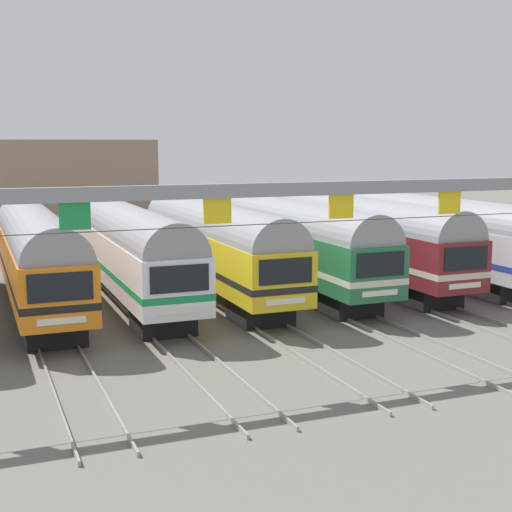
% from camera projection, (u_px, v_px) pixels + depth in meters
% --- Properties ---
extents(ground_plane, '(160.00, 160.00, 0.00)m').
position_uv_depth(ground_plane, '(214.00, 294.00, 37.33)').
color(ground_plane, slate).
extents(track_bed, '(27.65, 70.00, 0.15)m').
position_uv_depth(track_bed, '(141.00, 249.00, 52.92)').
color(track_bed, gray).
rests_on(track_bed, ground).
extents(commuter_train_orange, '(2.88, 18.06, 5.05)m').
position_uv_depth(commuter_train_orange, '(37.00, 252.00, 33.73)').
color(commuter_train_orange, orange).
rests_on(commuter_train_orange, ground).
extents(commuter_train_white, '(2.88, 18.06, 5.05)m').
position_uv_depth(commuter_train_white, '(129.00, 247.00, 35.32)').
color(commuter_train_white, white).
rests_on(commuter_train_white, ground).
extents(commuter_train_yellow, '(2.88, 18.06, 5.05)m').
position_uv_depth(commuter_train_yellow, '(214.00, 243.00, 36.92)').
color(commuter_train_yellow, gold).
rests_on(commuter_train_yellow, ground).
extents(commuter_train_green, '(2.88, 18.06, 5.05)m').
position_uv_depth(commuter_train_green, '(291.00, 239.00, 38.51)').
color(commuter_train_green, '#236B42').
rests_on(commuter_train_green, ground).
extents(commuter_train_maroon, '(2.88, 18.06, 5.05)m').
position_uv_depth(commuter_train_maroon, '(363.00, 235.00, 40.11)').
color(commuter_train_maroon, maroon).
rests_on(commuter_train_maroon, ground).
extents(commuter_train_silver, '(2.88, 18.06, 5.05)m').
position_uv_depth(commuter_train_silver, '(429.00, 232.00, 41.70)').
color(commuter_train_silver, silver).
rests_on(commuter_train_silver, ground).
extents(catenary_gantry, '(31.38, 0.44, 6.97)m').
position_uv_depth(catenary_gantry, '(341.00, 212.00, 24.10)').
color(catenary_gantry, gray).
rests_on(catenary_gantry, ground).
extents(maintenance_building, '(21.50, 10.00, 8.06)m').
position_uv_depth(maintenance_building, '(30.00, 185.00, 65.49)').
color(maintenance_building, gray).
rests_on(maintenance_building, ground).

